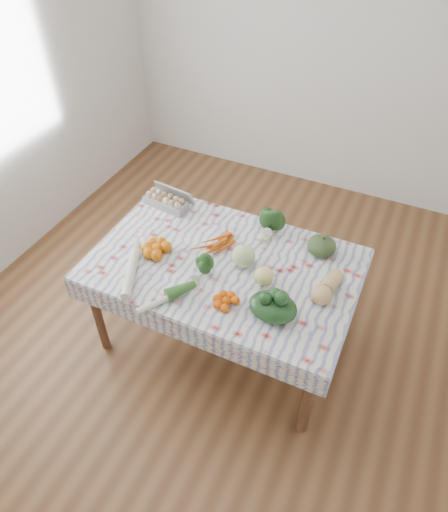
{
  "coord_description": "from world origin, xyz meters",
  "views": [
    {
      "loc": [
        0.87,
        -1.86,
        2.76
      ],
      "look_at": [
        0.0,
        0.0,
        0.82
      ],
      "focal_mm": 32.0,
      "sensor_mm": 36.0,
      "label": 1
    }
  ],
  "objects_px": {
    "kabocha_squash": "(322,246)",
    "grapefruit": "(264,276)",
    "dining_table": "(224,272)",
    "butternut_squash": "(327,287)",
    "egg_carton": "(166,202)",
    "cabbage": "(244,256)"
  },
  "relations": [
    {
      "from": "kabocha_squash",
      "to": "grapefruit",
      "type": "distance_m",
      "value": 0.47
    },
    {
      "from": "kabocha_squash",
      "to": "butternut_squash",
      "type": "bearing_deg",
      "value": -68.41
    },
    {
      "from": "cabbage",
      "to": "kabocha_squash",
      "type": "bearing_deg",
      "value": 37.32
    },
    {
      "from": "egg_carton",
      "to": "butternut_squash",
      "type": "height_order",
      "value": "butternut_squash"
    },
    {
      "from": "dining_table",
      "to": "butternut_squash",
      "type": "relative_size",
      "value": 6.11
    },
    {
      "from": "dining_table",
      "to": "egg_carton",
      "type": "xyz_separation_m",
      "value": [
        -0.62,
        0.35,
        0.13
      ]
    },
    {
      "from": "dining_table",
      "to": "grapefruit",
      "type": "bearing_deg",
      "value": -11.02
    },
    {
      "from": "egg_carton",
      "to": "kabocha_squash",
      "type": "height_order",
      "value": "kabocha_squash"
    },
    {
      "from": "kabocha_squash",
      "to": "cabbage",
      "type": "bearing_deg",
      "value": -142.68
    },
    {
      "from": "kabocha_squash",
      "to": "grapefruit",
      "type": "xyz_separation_m",
      "value": [
        -0.23,
        -0.4,
        -0.0
      ]
    },
    {
      "from": "dining_table",
      "to": "cabbage",
      "type": "xyz_separation_m",
      "value": [
        0.12,
        0.04,
        0.16
      ]
    },
    {
      "from": "dining_table",
      "to": "butternut_squash",
      "type": "xyz_separation_m",
      "value": [
        0.65,
        0.02,
        0.14
      ]
    },
    {
      "from": "dining_table",
      "to": "egg_carton",
      "type": "bearing_deg",
      "value": 150.66
    },
    {
      "from": "egg_carton",
      "to": "cabbage",
      "type": "height_order",
      "value": "cabbage"
    },
    {
      "from": "egg_carton",
      "to": "cabbage",
      "type": "distance_m",
      "value": 0.8
    },
    {
      "from": "cabbage",
      "to": "grapefruit",
      "type": "relative_size",
      "value": 1.27
    },
    {
      "from": "dining_table",
      "to": "egg_carton",
      "type": "height_order",
      "value": "egg_carton"
    },
    {
      "from": "kabocha_squash",
      "to": "egg_carton",
      "type": "bearing_deg",
      "value": 179.81
    },
    {
      "from": "kabocha_squash",
      "to": "cabbage",
      "type": "relative_size",
      "value": 1.26
    },
    {
      "from": "butternut_squash",
      "to": "grapefruit",
      "type": "relative_size",
      "value": 2.28
    },
    {
      "from": "kabocha_squash",
      "to": "cabbage",
      "type": "distance_m",
      "value": 0.51
    },
    {
      "from": "dining_table",
      "to": "egg_carton",
      "type": "relative_size",
      "value": 4.88
    }
  ]
}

